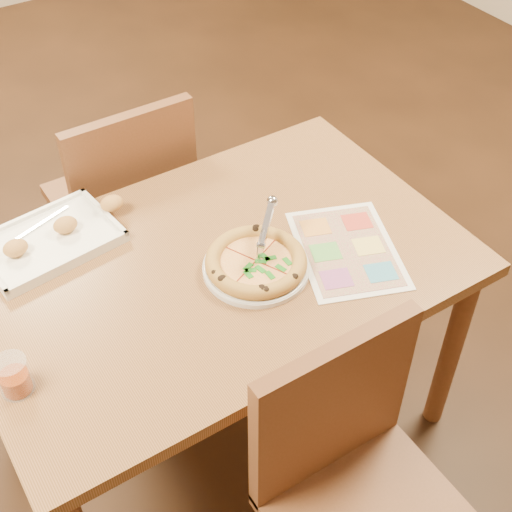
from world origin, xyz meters
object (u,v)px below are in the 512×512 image
dining_table (218,285)px  glass_tumbler (14,378)px  chair_near (353,466)px  plate (256,268)px  menu (347,249)px  pizza_cutter (265,231)px  chair_far (127,189)px  appetizer_tray (52,239)px  pizza (256,262)px

dining_table → glass_tumbler: size_ratio=13.83×
dining_table → glass_tumbler: (-0.58, -0.11, 0.13)m
chair_near → glass_tumbler: size_ratio=5.00×
plate → menu: 0.26m
plate → pizza_cutter: 0.10m
chair_far → appetizer_tray: (-0.34, -0.30, 0.17)m
appetizer_tray → chair_far: bearing=41.5°
dining_table → glass_tumbler: bearing=-168.9°
chair_far → dining_table: bearing=90.0°
chair_near → menu: bearing=54.9°
pizza_cutter → appetizer_tray: (-0.46, 0.35, -0.07)m
chair_near → pizza_cutter: size_ratio=3.57×
appetizer_tray → glass_tumbler: size_ratio=4.52×
chair_near → appetizer_tray: bearing=110.4°
dining_table → chair_near: size_ratio=2.77×
pizza → pizza_cutter: 0.08m
chair_near → pizza: chair_near is taller
pizza_cutter → appetizer_tray: pizza_cutter is taller
dining_table → chair_far: (-0.00, 0.60, -0.07)m
chair_near → chair_far: bearing=90.0°
glass_tumbler → menu: bearing=-2.2°
chair_near → chair_far: same height
pizza_cutter → glass_tumbler: 0.70m
chair_near → pizza: size_ratio=1.77×
appetizer_tray → glass_tumbler: 0.48m
dining_table → chair_near: 0.61m
chair_near → appetizer_tray: 0.98m
appetizer_tray → menu: bearing=-34.5°
appetizer_tray → menu: 0.80m
dining_table → chair_far: chair_far is taller
dining_table → pizza_cutter: bearing=-22.5°
pizza → menu: (0.25, -0.07, -0.03)m
chair_far → pizza: (0.07, -0.68, 0.18)m
chair_near → appetizer_tray: size_ratio=1.11×
dining_table → plate: plate is taller
plate → appetizer_tray: (-0.41, 0.38, 0.01)m
pizza → plate: bearing=-130.9°
plate → menu: size_ratio=0.78×
dining_table → plate: (0.07, -0.08, 0.09)m
plate → chair_near: bearing=-97.8°
plate → pizza: 0.02m
menu → pizza: bearing=164.3°
pizza → glass_tumbler: bearing=-177.0°
chair_near → plate: (0.07, 0.52, 0.16)m
menu → chair_far: bearing=113.1°
pizza → pizza_cutter: bearing=32.9°
pizza → appetizer_tray: 0.56m
plate → dining_table: bearing=132.0°
pizza_cutter → menu: (0.20, -0.10, -0.09)m
chair_near → glass_tumbler: chair_near is taller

